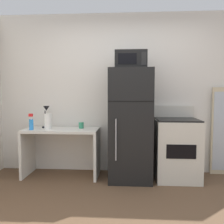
{
  "coord_description": "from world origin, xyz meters",
  "views": [
    {
      "loc": [
        0.0,
        -2.22,
        1.3
      ],
      "look_at": [
        -0.21,
        1.1,
        1.04
      ],
      "focal_mm": 37.49,
      "sensor_mm": 36.0,
      "label": 1
    }
  ],
  "objects_px": {
    "coffee_mug": "(81,125)",
    "paper_towel_roll": "(48,122)",
    "desk_lamp": "(46,113)",
    "spray_bottle": "(31,123)",
    "oven_range": "(176,149)",
    "desk": "(62,143)",
    "microwave": "(131,60)",
    "refrigerator": "(130,125)"
  },
  "relations": [
    {
      "from": "paper_towel_roll",
      "to": "oven_range",
      "type": "bearing_deg",
      "value": 1.34
    },
    {
      "from": "desk",
      "to": "microwave",
      "type": "height_order",
      "value": "microwave"
    },
    {
      "from": "spray_bottle",
      "to": "oven_range",
      "type": "relative_size",
      "value": 0.23
    },
    {
      "from": "spray_bottle",
      "to": "refrigerator",
      "type": "distance_m",
      "value": 1.51
    },
    {
      "from": "desk_lamp",
      "to": "paper_towel_roll",
      "type": "bearing_deg",
      "value": -62.08
    },
    {
      "from": "coffee_mug",
      "to": "spray_bottle",
      "type": "height_order",
      "value": "spray_bottle"
    },
    {
      "from": "desk_lamp",
      "to": "coffee_mug",
      "type": "xyz_separation_m",
      "value": [
        0.57,
        -0.01,
        -0.19
      ]
    },
    {
      "from": "coffee_mug",
      "to": "paper_towel_roll",
      "type": "bearing_deg",
      "value": -164.33
    },
    {
      "from": "desk_lamp",
      "to": "coffee_mug",
      "type": "height_order",
      "value": "desk_lamp"
    },
    {
      "from": "coffee_mug",
      "to": "spray_bottle",
      "type": "bearing_deg",
      "value": -163.87
    },
    {
      "from": "coffee_mug",
      "to": "spray_bottle",
      "type": "distance_m",
      "value": 0.76
    },
    {
      "from": "desk_lamp",
      "to": "paper_towel_roll",
      "type": "distance_m",
      "value": 0.21
    },
    {
      "from": "desk",
      "to": "refrigerator",
      "type": "bearing_deg",
      "value": -3.0
    },
    {
      "from": "desk",
      "to": "coffee_mug",
      "type": "height_order",
      "value": "coffee_mug"
    },
    {
      "from": "desk",
      "to": "paper_towel_roll",
      "type": "distance_m",
      "value": 0.4
    },
    {
      "from": "spray_bottle",
      "to": "microwave",
      "type": "bearing_deg",
      "value": 2.54
    },
    {
      "from": "desk",
      "to": "coffee_mug",
      "type": "xyz_separation_m",
      "value": [
        0.3,
        0.07,
        0.27
      ]
    },
    {
      "from": "desk",
      "to": "coffee_mug",
      "type": "bearing_deg",
      "value": 12.3
    },
    {
      "from": "coffee_mug",
      "to": "refrigerator",
      "type": "distance_m",
      "value": 0.79
    },
    {
      "from": "desk",
      "to": "coffee_mug",
      "type": "relative_size",
      "value": 12.22
    },
    {
      "from": "refrigerator",
      "to": "oven_range",
      "type": "height_order",
      "value": "refrigerator"
    },
    {
      "from": "spray_bottle",
      "to": "coffee_mug",
      "type": "bearing_deg",
      "value": 16.13
    },
    {
      "from": "paper_towel_roll",
      "to": "refrigerator",
      "type": "bearing_deg",
      "value": 0.71
    },
    {
      "from": "coffee_mug",
      "to": "oven_range",
      "type": "distance_m",
      "value": 1.52
    },
    {
      "from": "microwave",
      "to": "oven_range",
      "type": "relative_size",
      "value": 0.42
    },
    {
      "from": "refrigerator",
      "to": "oven_range",
      "type": "distance_m",
      "value": 0.79
    },
    {
      "from": "oven_range",
      "to": "microwave",
      "type": "bearing_deg",
      "value": -175.8
    },
    {
      "from": "microwave",
      "to": "oven_range",
      "type": "xyz_separation_m",
      "value": [
        0.7,
        0.05,
        -1.32
      ]
    },
    {
      "from": "coffee_mug",
      "to": "microwave",
      "type": "height_order",
      "value": "microwave"
    },
    {
      "from": "desk_lamp",
      "to": "oven_range",
      "type": "distance_m",
      "value": 2.12
    },
    {
      "from": "paper_towel_roll",
      "to": "spray_bottle",
      "type": "distance_m",
      "value": 0.25
    },
    {
      "from": "desk",
      "to": "paper_towel_roll",
      "type": "bearing_deg",
      "value": -159.24
    },
    {
      "from": "desk_lamp",
      "to": "paper_towel_roll",
      "type": "xyz_separation_m",
      "value": [
        0.08,
        -0.15,
        -0.12
      ]
    },
    {
      "from": "paper_towel_roll",
      "to": "oven_range",
      "type": "distance_m",
      "value": 2.01
    },
    {
      "from": "desk_lamp",
      "to": "spray_bottle",
      "type": "bearing_deg",
      "value": -124.86
    },
    {
      "from": "desk",
      "to": "refrigerator",
      "type": "height_order",
      "value": "refrigerator"
    },
    {
      "from": "desk",
      "to": "desk_lamp",
      "type": "height_order",
      "value": "desk_lamp"
    },
    {
      "from": "spray_bottle",
      "to": "oven_range",
      "type": "distance_m",
      "value": 2.24
    },
    {
      "from": "desk_lamp",
      "to": "paper_towel_roll",
      "type": "height_order",
      "value": "desk_lamp"
    },
    {
      "from": "oven_range",
      "to": "desk",
      "type": "bearing_deg",
      "value": 179.17
    },
    {
      "from": "desk",
      "to": "oven_range",
      "type": "xyz_separation_m",
      "value": [
        1.78,
        -0.03,
        -0.06
      ]
    },
    {
      "from": "refrigerator",
      "to": "oven_range",
      "type": "bearing_deg",
      "value": 2.48
    }
  ]
}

